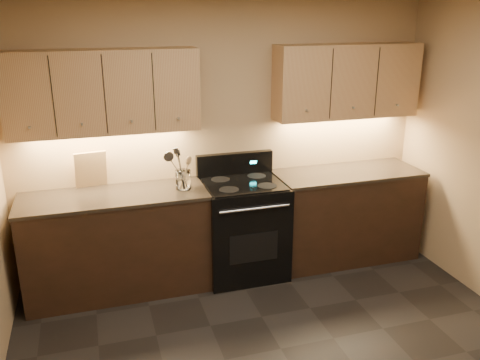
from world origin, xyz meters
name	(u,v)px	position (x,y,z in m)	size (l,w,h in m)	color
wall_back	(225,137)	(0.00, 2.00, 1.30)	(4.00, 0.04, 2.60)	tan
counter_left	(117,243)	(-1.10, 1.70, 0.47)	(1.62, 0.62, 0.93)	black
counter_right	(345,215)	(1.18, 1.70, 0.47)	(1.46, 0.62, 0.93)	black
stove	(243,227)	(0.08, 1.68, 0.48)	(0.76, 0.68, 1.14)	black
upper_cab_left	(104,92)	(-1.10, 1.85, 1.80)	(1.60, 0.30, 0.70)	tan
upper_cab_right	(347,81)	(1.18, 1.85, 1.80)	(1.44, 0.30, 0.70)	tan
outlet_plate	(87,166)	(-1.30, 1.99, 1.12)	(0.09, 0.01, 0.12)	#B2B5BA
utensil_crock	(183,180)	(-0.48, 1.68, 1.01)	(0.14, 0.14, 0.17)	white
cutting_board	(91,169)	(-1.27, 1.95, 1.10)	(0.28, 0.02, 0.35)	tan
wooden_spoon	(180,172)	(-0.51, 1.67, 1.09)	(0.06, 0.06, 0.28)	tan
black_turner	(183,169)	(-0.48, 1.67, 1.12)	(0.08, 0.08, 0.35)	black
steel_spatula	(185,166)	(-0.46, 1.69, 1.14)	(0.08, 0.08, 0.39)	silver
steel_skimmer	(187,167)	(-0.45, 1.66, 1.13)	(0.09, 0.09, 0.37)	silver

